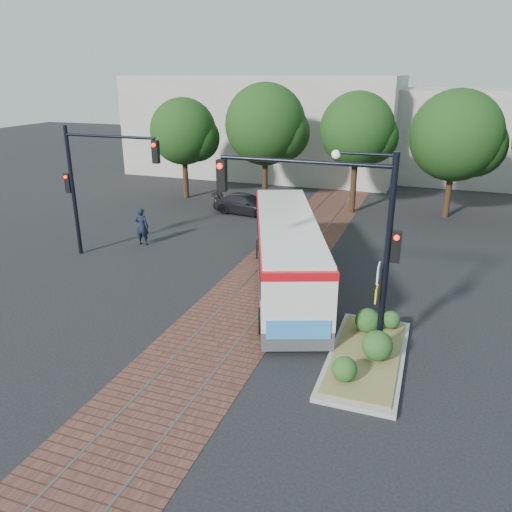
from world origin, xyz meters
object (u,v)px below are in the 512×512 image
object	(u,v)px
signal_pole_main	(345,223)
officer	(142,226)
traffic_island	(368,349)
signal_pole_left	(92,175)
city_bus	(287,249)
parked_car	(246,204)

from	to	relation	value
signal_pole_main	officer	xyz separation A→B (m)	(-11.24, 6.96, -3.21)
signal_pole_main	traffic_island	bearing A→B (deg)	-5.36
traffic_island	signal_pole_main	world-z (taller)	signal_pole_main
signal_pole_left	signal_pole_main	bearing A→B (deg)	-21.45
traffic_island	signal_pole_left	world-z (taller)	signal_pole_left
city_bus	signal_pole_main	size ratio (longest dim) A/B	1.79
signal_pole_left	parked_car	distance (m)	10.67
city_bus	parked_car	world-z (taller)	city_bus
traffic_island	parked_car	size ratio (longest dim) A/B	1.24
officer	city_bus	bearing A→B (deg)	155.95
signal_pole_main	city_bus	bearing A→B (deg)	124.16
traffic_island	officer	distance (m)	14.10
city_bus	signal_pole_main	xyz separation A→B (m)	(2.93, -4.31, 2.57)
officer	parked_car	size ratio (longest dim) A/B	0.45
city_bus	parked_car	xyz separation A→B (m)	(-5.49, 9.92, -0.98)
city_bus	signal_pole_left	world-z (taller)	signal_pole_left
traffic_island	city_bus	bearing A→B (deg)	131.42
city_bus	parked_car	distance (m)	11.38
signal_pole_left	officer	bearing A→B (deg)	65.24
traffic_island	signal_pole_left	xyz separation A→B (m)	(-13.19, 4.89, 3.54)
city_bus	officer	size ratio (longest dim) A/B	5.67
city_bus	signal_pole_main	bearing A→B (deg)	-76.19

